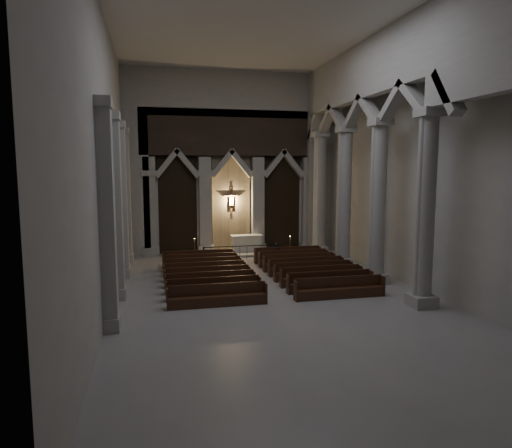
% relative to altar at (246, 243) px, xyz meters
% --- Properties ---
extents(room, '(24.00, 24.10, 12.00)m').
position_rel_altar_xyz_m(room, '(-0.87, -10.90, 6.92)').
color(room, gray).
rests_on(room, ground).
extents(sanctuary_wall, '(14.00, 0.77, 12.00)m').
position_rel_altar_xyz_m(sanctuary_wall, '(-0.87, 0.64, 5.93)').
color(sanctuary_wall, '#A8A59D').
rests_on(sanctuary_wall, ground).
extents(right_arcade, '(1.00, 24.00, 12.00)m').
position_rel_altar_xyz_m(right_arcade, '(4.63, -9.57, 7.15)').
color(right_arcade, '#A8A59D').
rests_on(right_arcade, ground).
extents(left_pilasters, '(0.60, 13.00, 8.03)m').
position_rel_altar_xyz_m(left_pilasters, '(-7.62, -7.40, 3.23)').
color(left_pilasters, '#A8A59D').
rests_on(left_pilasters, ground).
extents(sanctuary_step, '(8.50, 2.60, 0.15)m').
position_rel_altar_xyz_m(sanctuary_step, '(-0.87, -0.30, -0.61)').
color(sanctuary_step, '#A8A59D').
rests_on(sanctuary_step, ground).
extents(altar, '(2.08, 0.83, 1.05)m').
position_rel_altar_xyz_m(altar, '(0.00, 0.00, 0.00)').
color(altar, beige).
rests_on(altar, sanctuary_step).
extents(altar_rail, '(4.59, 0.09, 0.90)m').
position_rel_altar_xyz_m(altar_rail, '(-0.87, -2.22, -0.08)').
color(altar_rail, black).
rests_on(altar_rail, ground).
extents(candle_stand_left, '(0.22, 0.22, 1.31)m').
position_rel_altar_xyz_m(candle_stand_left, '(-3.60, -1.33, -0.32)').
color(candle_stand_left, olive).
rests_on(candle_stand_left, ground).
extents(candle_stand_right, '(0.23, 0.23, 1.34)m').
position_rel_altar_xyz_m(candle_stand_right, '(2.48, -1.94, -0.32)').
color(candle_stand_right, olive).
rests_on(candle_stand_right, ground).
extents(pews, '(9.54, 8.37, 0.92)m').
position_rel_altar_xyz_m(pews, '(-0.87, -7.52, -0.38)').
color(pews, black).
rests_on(pews, ground).
extents(worshipper, '(0.46, 0.33, 1.17)m').
position_rel_altar_xyz_m(worshipper, '(1.18, -3.40, -0.10)').
color(worshipper, black).
rests_on(worshipper, ground).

